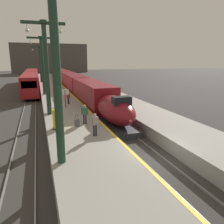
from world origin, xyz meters
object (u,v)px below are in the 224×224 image
at_px(station_column_near, 55,49).
at_px(passenger_mid_platform, 68,96).
at_px(passenger_far_waiting, 95,123).
at_px(rolling_suitcase, 77,123).
at_px(station_column_distant, 40,60).
at_px(station_column_far, 42,60).
at_px(passenger_near_edge, 85,113).
at_px(departure_info_board, 65,95).
at_px(highspeed_train_main, 68,79).
at_px(ticket_machine_yellow, 57,120).
at_px(regional_train_adjacent, 32,79).
at_px(station_column_mid, 46,60).

bearing_deg(station_column_near, passenger_mid_platform, 80.88).
xyz_separation_m(passenger_far_waiting, rolling_suitcase, (-0.83, 2.81, -0.69)).
bearing_deg(station_column_distant, station_column_far, -90.00).
height_order(station_column_far, passenger_mid_platform, station_column_far).
distance_m(passenger_near_edge, passenger_far_waiting, 3.32).
xyz_separation_m(rolling_suitcase, departure_info_board, (0.03, 7.80, 1.20)).
bearing_deg(station_column_near, station_column_distant, 90.00).
xyz_separation_m(highspeed_train_main, ticket_machine_yellow, (-5.55, -35.25, -0.18)).
bearing_deg(passenger_near_edge, passenger_mid_platform, 91.01).
bearing_deg(rolling_suitcase, regional_train_adjacent, 96.51).
relative_size(station_column_far, passenger_far_waiting, 5.24).
height_order(regional_train_adjacent, station_column_near, station_column_near).
distance_m(highspeed_train_main, passenger_far_waiting, 38.03).
relative_size(highspeed_train_main, station_column_near, 7.65).
xyz_separation_m(station_column_near, passenger_mid_platform, (2.55, 15.87, -4.93)).
distance_m(regional_train_adjacent, departure_info_board, 28.68).
relative_size(passenger_mid_platform, ticket_machine_yellow, 1.06).
distance_m(station_column_far, station_column_distant, 20.70).
bearing_deg(station_column_mid, passenger_near_edge, -59.04).
bearing_deg(ticket_machine_yellow, passenger_mid_platform, 77.36).
relative_size(passenger_far_waiting, rolling_suitcase, 1.72).
distance_m(station_column_near, departure_info_board, 14.85).
distance_m(station_column_mid, station_column_distant, 34.45).
xyz_separation_m(station_column_mid, station_column_far, (0.00, 13.76, -0.07)).
bearing_deg(departure_info_board, passenger_far_waiting, -85.65).
bearing_deg(station_column_distant, station_column_near, -90.00).
bearing_deg(ticket_machine_yellow, rolling_suitcase, 5.78).
distance_m(highspeed_train_main, regional_train_adjacent, 8.17).
xyz_separation_m(station_column_near, departure_info_board, (1.95, 14.04, -4.41)).
relative_size(regional_train_adjacent, passenger_near_edge, 21.66).
xyz_separation_m(highspeed_train_main, passenger_near_edge, (-3.19, -34.58, 0.07)).
bearing_deg(highspeed_train_main, departure_info_board, -98.23).
height_order(regional_train_adjacent, passenger_far_waiting, regional_train_adjacent).
xyz_separation_m(passenger_near_edge, passenger_mid_platform, (-0.16, 9.13, 0.00)).
bearing_deg(station_column_near, station_column_far, 90.00).
bearing_deg(station_column_mid, ticket_machine_yellow, -86.14).
distance_m(regional_train_adjacent, passenger_far_waiting, 39.30).
bearing_deg(station_column_near, departure_info_board, 82.08).
bearing_deg(departure_info_board, rolling_suitcase, -90.20).
relative_size(passenger_mid_platform, rolling_suitcase, 1.72).
distance_m(passenger_mid_platform, passenger_far_waiting, 12.45).
height_order(station_column_near, passenger_far_waiting, station_column_near).
bearing_deg(station_column_near, passenger_far_waiting, 51.14).
height_order(passenger_far_waiting, ticket_machine_yellow, passenger_far_waiting).
height_order(highspeed_train_main, station_column_distant, station_column_distant).
distance_m(station_column_near, station_column_far, 25.02).
bearing_deg(ticket_machine_yellow, station_column_near, -93.30).
bearing_deg(highspeed_train_main, passenger_mid_platform, -97.50).
bearing_deg(regional_train_adjacent, passenger_near_edge, -82.16).
distance_m(passenger_far_waiting, rolling_suitcase, 3.01).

